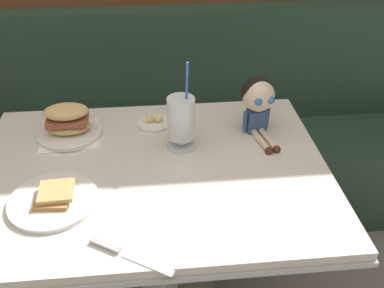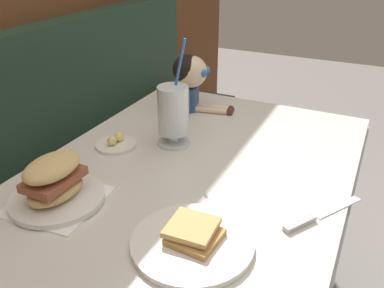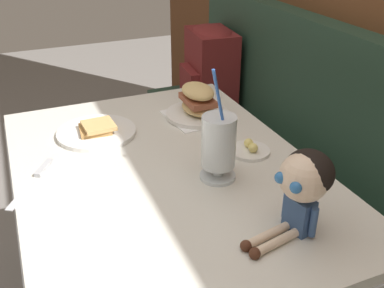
{
  "view_description": "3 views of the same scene",
  "coord_description": "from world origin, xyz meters",
  "views": [
    {
      "loc": [
        0.02,
        -0.91,
        1.57
      ],
      "look_at": [
        0.13,
        0.18,
        0.82
      ],
      "focal_mm": 40.79,
      "sensor_mm": 36.0,
      "label": 1
    },
    {
      "loc": [
        -0.86,
        -0.23,
        1.3
      ],
      "look_at": [
        0.03,
        0.2,
        0.79
      ],
      "focal_mm": 38.4,
      "sensor_mm": 36.0,
      "label": 2
    },
    {
      "loc": [
        1.02,
        -0.17,
        1.39
      ],
      "look_at": [
        0.01,
        0.26,
        0.81
      ],
      "focal_mm": 42.03,
      "sensor_mm": 36.0,
      "label": 3
    }
  ],
  "objects": [
    {
      "name": "diner_table",
      "position": [
        0.0,
        0.18,
        0.54
      ],
      "size": [
        1.11,
        0.81,
        0.74
      ],
      "color": "silver",
      "rests_on": "ground"
    },
    {
      "name": "toast_plate",
      "position": [
        -0.28,
        0.05,
        0.75
      ],
      "size": [
        0.25,
        0.25,
        0.04
      ],
      "color": "white",
      "rests_on": "diner_table"
    },
    {
      "name": "sandwich_plate",
      "position": [
        -0.28,
        0.4,
        0.79
      ],
      "size": [
        0.22,
        0.22,
        0.12
      ],
      "color": "white",
      "rests_on": "diner_table"
    },
    {
      "name": "seated_doll",
      "position": [
        0.37,
        0.36,
        0.87
      ],
      "size": [
        0.13,
        0.23,
        0.2
      ],
      "color": "#385689",
      "rests_on": "diner_table"
    },
    {
      "name": "butter_saucer",
      "position": [
        0.01,
        0.44,
        0.75
      ],
      "size": [
        0.12,
        0.12,
        0.04
      ],
      "color": "white",
      "rests_on": "diner_table"
    },
    {
      "name": "milkshake_glass",
      "position": [
        0.1,
        0.29,
        0.84
      ],
      "size": [
        0.1,
        0.1,
        0.31
      ],
      "color": "silver",
      "rests_on": "diner_table"
    },
    {
      "name": "butter_knife",
      "position": [
        -0.09,
        -0.15,
        0.74
      ],
      "size": [
        0.21,
        0.14,
        0.01
      ],
      "color": "silver",
      "rests_on": "diner_table"
    },
    {
      "name": "booth_bench",
      "position": [
        0.0,
        0.81,
        0.33
      ],
      "size": [
        2.6,
        0.48,
        1.0
      ],
      "color": "#233D2D",
      "rests_on": "ground"
    }
  ]
}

